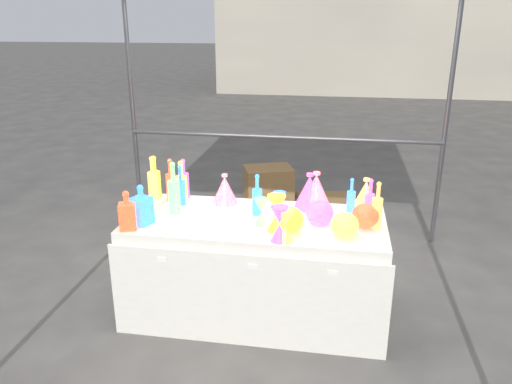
% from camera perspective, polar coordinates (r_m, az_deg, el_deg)
% --- Properties ---
extents(ground, '(80.00, 80.00, 0.00)m').
position_cam_1_polar(ground, '(3.85, 0.00, -13.45)').
color(ground, '#66635E').
rests_on(ground, ground).
extents(display_table, '(1.84, 0.83, 0.75)m').
position_cam_1_polar(display_table, '(3.66, -0.02, -8.59)').
color(display_table, white).
rests_on(display_table, ground).
extents(cardboard_box_closed, '(0.66, 0.57, 0.40)m').
position_cam_1_polar(cardboard_box_closed, '(5.99, 1.42, 0.97)').
color(cardboard_box_closed, olive).
rests_on(cardboard_box_closed, ground).
extents(cardboard_box_flat, '(0.73, 0.57, 0.06)m').
position_cam_1_polar(cardboard_box_flat, '(6.02, 8.00, -0.86)').
color(cardboard_box_flat, olive).
rests_on(cardboard_box_flat, ground).
extents(bottle_0, '(0.10, 0.10, 0.34)m').
position_cam_1_polar(bottle_0, '(3.95, -11.50, 1.71)').
color(bottle_0, '#B93511').
rests_on(bottle_0, display_table).
extents(bottle_1, '(0.09, 0.09, 0.31)m').
position_cam_1_polar(bottle_1, '(3.78, -8.61, 0.85)').
color(bottle_1, '#1B984B').
rests_on(bottle_1, display_table).
extents(bottle_2, '(0.08, 0.08, 0.33)m').
position_cam_1_polar(bottle_2, '(3.85, -9.72, 1.37)').
color(bottle_2, orange).
rests_on(bottle_2, display_table).
extents(bottle_3, '(0.10, 0.10, 0.31)m').
position_cam_1_polar(bottle_3, '(3.91, -8.27, 1.55)').
color(bottle_3, blue).
rests_on(bottle_3, display_table).
extents(bottle_4, '(0.09, 0.09, 0.34)m').
position_cam_1_polar(bottle_4, '(3.91, -11.72, 1.58)').
color(bottle_4, '#116D5B').
rests_on(bottle_4, display_table).
extents(bottle_5, '(0.11, 0.11, 0.38)m').
position_cam_1_polar(bottle_5, '(3.59, -9.38, 0.46)').
color(bottle_5, '#AE22A1').
rests_on(bottle_5, display_table).
extents(bottle_6, '(0.10, 0.10, 0.33)m').
position_cam_1_polar(bottle_6, '(3.81, -8.54, 1.17)').
color(bottle_6, '#B93511').
rests_on(bottle_6, display_table).
extents(bottle_7, '(0.07, 0.07, 0.30)m').
position_cam_1_polar(bottle_7, '(3.53, 0.13, -0.31)').
color(bottle_7, '#1B984B').
rests_on(bottle_7, display_table).
extents(decanter_1, '(0.14, 0.14, 0.27)m').
position_cam_1_polar(decanter_1, '(3.40, -14.51, -2.02)').
color(decanter_1, orange).
rests_on(decanter_1, display_table).
extents(decanter_2, '(0.15, 0.15, 0.28)m').
position_cam_1_polar(decanter_2, '(3.46, -12.97, -1.41)').
color(decanter_2, '#1B984B').
rests_on(decanter_2, display_table).
extents(hourglass_1, '(0.13, 0.13, 0.23)m').
position_cam_1_polar(hourglass_1, '(3.13, 2.69, -3.68)').
color(hourglass_1, blue).
rests_on(hourglass_1, display_table).
extents(hourglass_2, '(0.11, 0.11, 0.21)m').
position_cam_1_polar(hourglass_2, '(3.13, 3.38, -3.88)').
color(hourglass_2, '#116D5B').
rests_on(hourglass_2, display_table).
extents(hourglass_3, '(0.12, 0.12, 0.19)m').
position_cam_1_polar(hourglass_3, '(3.37, 0.59, -2.31)').
color(hourglass_3, '#AE22A1').
rests_on(hourglass_3, display_table).
extents(hourglass_4, '(0.13, 0.13, 0.25)m').
position_cam_1_polar(hourglass_4, '(3.27, 2.34, -2.44)').
color(hourglass_4, '#B93511').
rests_on(hourglass_4, display_table).
extents(hourglass_5, '(0.12, 0.12, 0.19)m').
position_cam_1_polar(hourglass_5, '(3.50, 2.66, -1.47)').
color(hourglass_5, '#1B984B').
rests_on(hourglass_5, display_table).
extents(globe_0, '(0.23, 0.23, 0.15)m').
position_cam_1_polar(globe_0, '(3.27, 3.85, -3.36)').
color(globe_0, '#B93511').
rests_on(globe_0, display_table).
extents(globe_1, '(0.20, 0.20, 0.15)m').
position_cam_1_polar(globe_1, '(3.25, 10.07, -3.88)').
color(globe_1, '#116D5B').
rests_on(globe_1, display_table).
extents(globe_2, '(0.23, 0.23, 0.15)m').
position_cam_1_polar(globe_2, '(3.42, 12.39, -2.81)').
color(globe_2, orange).
rests_on(globe_2, display_table).
extents(globe_3, '(0.21, 0.21, 0.15)m').
position_cam_1_polar(globe_3, '(3.41, 7.28, -2.54)').
color(globe_3, blue).
rests_on(globe_3, display_table).
extents(lampshade_0, '(0.23, 0.23, 0.23)m').
position_cam_1_polar(lampshade_0, '(3.77, -3.59, 0.40)').
color(lampshade_0, '#FBA634').
rests_on(lampshade_0, display_table).
extents(lampshade_1, '(0.31, 0.31, 0.28)m').
position_cam_1_polar(lampshade_1, '(3.68, 6.87, 0.20)').
color(lampshade_1, '#FBA634').
rests_on(lampshade_1, display_table).
extents(lampshade_2, '(0.27, 0.27, 0.27)m').
position_cam_1_polar(lampshade_2, '(3.68, 6.12, 0.14)').
color(lampshade_2, blue).
rests_on(lampshade_2, display_table).
extents(lampshade_3, '(0.26, 0.26, 0.25)m').
position_cam_1_polar(lampshade_3, '(3.68, 12.41, -0.34)').
color(lampshade_3, '#116D5B').
rests_on(lampshade_3, display_table).
extents(bottle_8, '(0.07, 0.07, 0.27)m').
position_cam_1_polar(bottle_8, '(3.60, 10.82, -0.50)').
color(bottle_8, '#1B984B').
rests_on(bottle_8, display_table).
extents(bottle_10, '(0.09, 0.09, 0.30)m').
position_cam_1_polar(bottle_10, '(3.51, 12.87, -0.88)').
color(bottle_10, blue).
rests_on(bottle_10, display_table).
extents(bottle_11, '(0.09, 0.09, 0.32)m').
position_cam_1_polar(bottle_11, '(3.41, 13.70, -1.42)').
color(bottle_11, '#116D5B').
rests_on(bottle_11, display_table).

